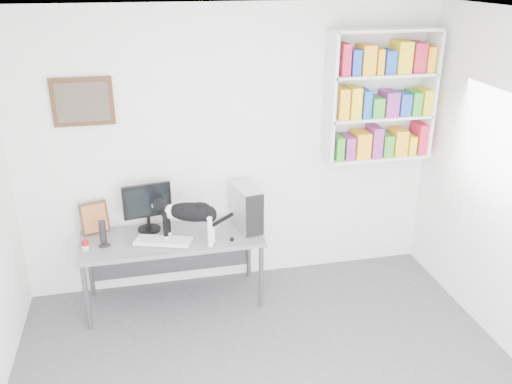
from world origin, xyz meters
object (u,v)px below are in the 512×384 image
at_px(desk, 174,269).
at_px(cat, 190,222).
at_px(leaning_print, 94,217).
at_px(soup_can, 85,245).
at_px(speaker, 103,233).
at_px(pc_tower, 247,207).
at_px(bookshelf, 381,96).
at_px(keyboard, 163,241).
at_px(monitor, 147,207).

xyz_separation_m(desk, cat, (0.17, -0.14, 0.55)).
bearing_deg(leaning_print, soup_can, -118.47).
xyz_separation_m(speaker, soup_can, (-0.16, -0.05, -0.08)).
xyz_separation_m(pc_tower, cat, (-0.55, -0.20, -0.00)).
bearing_deg(bookshelf, cat, -169.36).
bearing_deg(bookshelf, keyboard, -171.89).
bearing_deg(leaning_print, speaker, -89.05).
bearing_deg(speaker, keyboard, -3.87).
height_order(monitor, cat, monitor).
bearing_deg(pc_tower, desk, 174.55).
bearing_deg(desk, speaker, -177.02).
relative_size(bookshelf, leaning_print, 4.00).
bearing_deg(keyboard, bookshelf, 26.02).
height_order(desk, soup_can, soup_can).
xyz_separation_m(desk, soup_can, (-0.75, -0.08, 0.39)).
xyz_separation_m(bookshelf, soup_can, (-2.79, -0.29, -1.12)).
distance_m(speaker, soup_can, 0.18).
xyz_separation_m(desk, keyboard, (-0.08, -0.09, 0.36)).
xyz_separation_m(desk, monitor, (-0.20, 0.18, 0.58)).
distance_m(monitor, keyboard, 0.37).
distance_m(leaning_print, cat, 0.93).
height_order(desk, pc_tower, pc_tower).
bearing_deg(keyboard, desk, 67.35).
xyz_separation_m(bookshelf, cat, (-1.87, -0.35, -0.96)).
xyz_separation_m(pc_tower, leaning_print, (-1.39, 0.19, -0.05)).
bearing_deg(bookshelf, pc_tower, -173.32).
distance_m(bookshelf, desk, 2.54).
bearing_deg(bookshelf, desk, -174.19).
xyz_separation_m(desk, pc_tower, (0.71, 0.05, 0.55)).
distance_m(keyboard, pc_tower, 0.83).
relative_size(desk, monitor, 3.48).
xyz_separation_m(bookshelf, keyboard, (-2.12, -0.30, -1.14)).
height_order(pc_tower, cat, pc_tower).
distance_m(keyboard, speaker, 0.53).
bearing_deg(speaker, leaning_print, 109.48).
bearing_deg(soup_can, leaning_print, 77.45).
bearing_deg(desk, soup_can, -174.27).
relative_size(monitor, cat, 0.72).
bearing_deg(cat, pc_tower, 42.34).
distance_m(bookshelf, speaker, 2.84).
xyz_separation_m(bookshelf, monitor, (-2.23, -0.02, -0.93)).
distance_m(monitor, cat, 0.49).
height_order(desk, speaker, speaker).
distance_m(bookshelf, cat, 2.13).
relative_size(keyboard, pc_tower, 1.21).
xyz_separation_m(keyboard, soup_can, (-0.67, 0.01, 0.03)).
height_order(desk, monitor, monitor).
distance_m(pc_tower, speaker, 1.31).
bearing_deg(soup_can, bookshelf, 5.92).
distance_m(speaker, leaning_print, 0.29).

